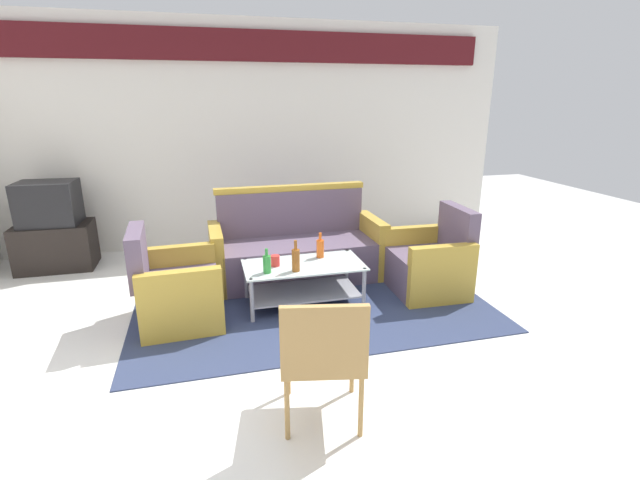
% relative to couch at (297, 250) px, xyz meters
% --- Properties ---
extents(ground_plane, '(14.00, 14.00, 0.00)m').
position_rel_couch_xyz_m(ground_plane, '(-0.12, -1.57, -0.32)').
color(ground_plane, white).
extents(wall_back, '(6.52, 0.19, 2.80)m').
position_rel_couch_xyz_m(wall_back, '(-0.12, 1.48, 1.16)').
color(wall_back, silver).
rests_on(wall_back, ground).
extents(rug, '(3.25, 2.09, 0.01)m').
position_rel_couch_xyz_m(rug, '(-0.00, -0.65, -0.31)').
color(rug, '#2D3856').
rests_on(rug, ground).
extents(couch, '(1.81, 0.77, 0.96)m').
position_rel_couch_xyz_m(couch, '(0.00, 0.00, 0.00)').
color(couch, '#5B4C60').
rests_on(couch, rug).
extents(armchair_left, '(0.73, 0.79, 0.85)m').
position_rel_couch_xyz_m(armchair_left, '(-1.21, -0.74, -0.03)').
color(armchair_left, '#5B4C60').
rests_on(armchair_left, rug).
extents(armchair_right, '(0.72, 0.78, 0.85)m').
position_rel_couch_xyz_m(armchair_right, '(1.21, -0.68, -0.03)').
color(armchair_right, '#5B4C60').
rests_on(armchair_right, rug).
extents(coffee_table, '(1.10, 0.60, 0.40)m').
position_rel_couch_xyz_m(coffee_table, '(-0.08, -0.67, -0.04)').
color(coffee_table, silver).
rests_on(coffee_table, rug).
extents(bottle_orange, '(0.07, 0.07, 0.24)m').
position_rel_couch_xyz_m(bottle_orange, '(0.12, -0.54, 0.19)').
color(bottle_orange, '#D85919').
rests_on(bottle_orange, coffee_table).
extents(bottle_green, '(0.07, 0.07, 0.22)m').
position_rel_couch_xyz_m(bottle_green, '(-0.43, -0.82, 0.18)').
color(bottle_green, '#2D8C38').
rests_on(bottle_green, coffee_table).
extents(bottle_brown, '(0.07, 0.07, 0.28)m').
position_rel_couch_xyz_m(bottle_brown, '(-0.18, -0.84, 0.20)').
color(bottle_brown, brown).
rests_on(bottle_brown, coffee_table).
extents(cup, '(0.08, 0.08, 0.10)m').
position_rel_couch_xyz_m(cup, '(-0.33, -0.67, 0.14)').
color(cup, red).
rests_on(cup, coffee_table).
extents(tv_stand, '(0.80, 0.50, 0.52)m').
position_rel_couch_xyz_m(tv_stand, '(-2.59, 0.98, -0.06)').
color(tv_stand, black).
rests_on(tv_stand, ground).
extents(television, '(0.62, 0.47, 0.48)m').
position_rel_couch_xyz_m(television, '(-2.59, 0.98, 0.44)').
color(television, black).
rests_on(television, tv_stand).
extents(wicker_chair, '(0.57, 0.57, 0.84)m').
position_rel_couch_xyz_m(wicker_chair, '(-0.33, -2.33, 0.18)').
color(wicker_chair, '#AD844C').
rests_on(wicker_chair, ground).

